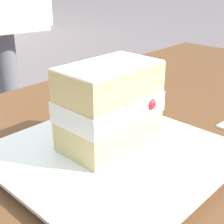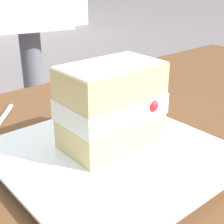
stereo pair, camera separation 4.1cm
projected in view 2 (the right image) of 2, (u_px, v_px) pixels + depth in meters
name	position (u px, v px, depth m)	size (l,w,h in m)	color
dessert_plate	(112.00, 156.00, 0.44)	(0.28, 0.28, 0.02)	white
cake_slice	(111.00, 106.00, 0.43)	(0.13, 0.09, 0.11)	#E0C17A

